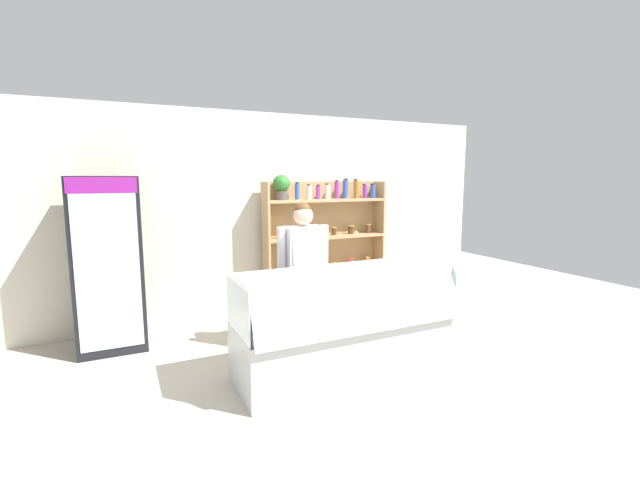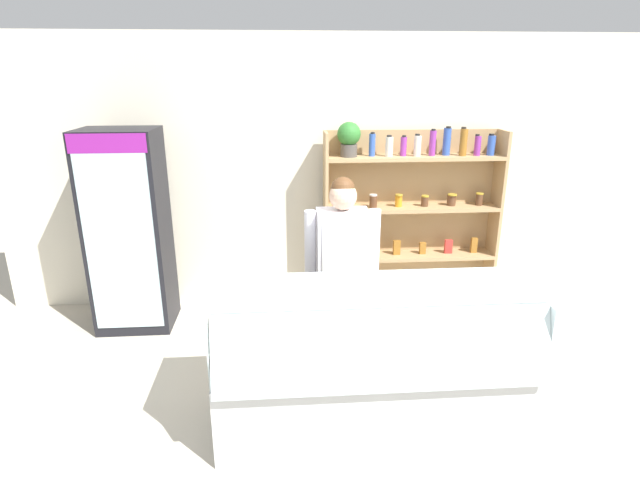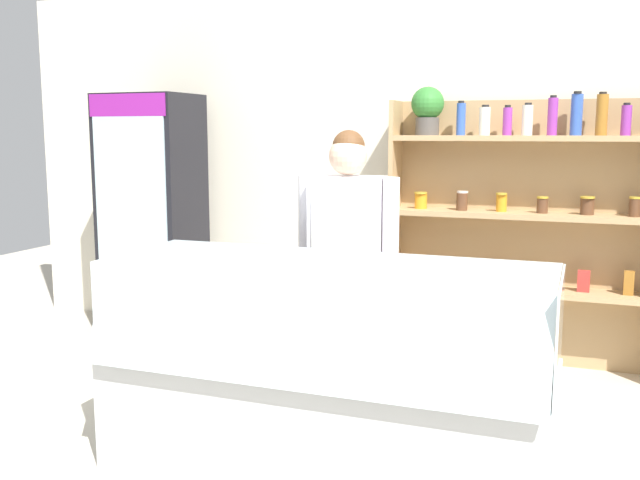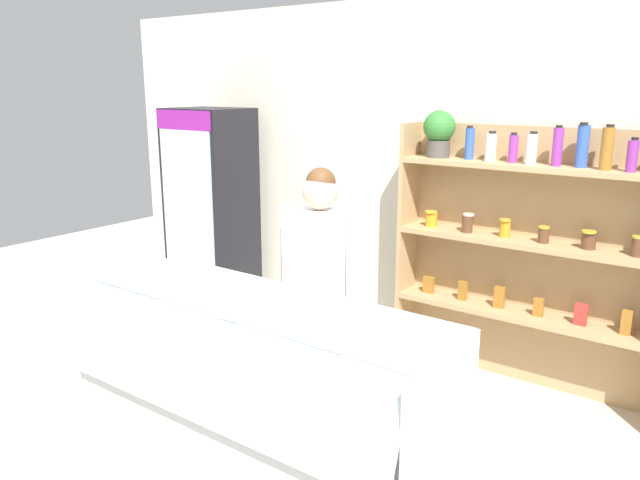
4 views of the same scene
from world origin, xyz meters
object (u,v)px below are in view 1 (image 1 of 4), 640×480
object	(u,v)px
deli_display_case	(345,342)
shop_clerk	(304,265)
drinks_fridge	(108,265)
shelving_unit	(322,236)

from	to	relation	value
deli_display_case	shop_clerk	world-z (taller)	shop_clerk
drinks_fridge	shelving_unit	distance (m)	2.68
shelving_unit	shop_clerk	world-z (taller)	shelving_unit
deli_display_case	shop_clerk	size ratio (longest dim) A/B	1.29
deli_display_case	shelving_unit	bearing A→B (deg)	70.56
drinks_fridge	deli_display_case	size ratio (longest dim) A/B	0.91
shelving_unit	shop_clerk	bearing A→B (deg)	-123.47
deli_display_case	shop_clerk	distance (m)	0.95
drinks_fridge	deli_display_case	world-z (taller)	drinks_fridge
drinks_fridge	shop_clerk	bearing A→B (deg)	-26.15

